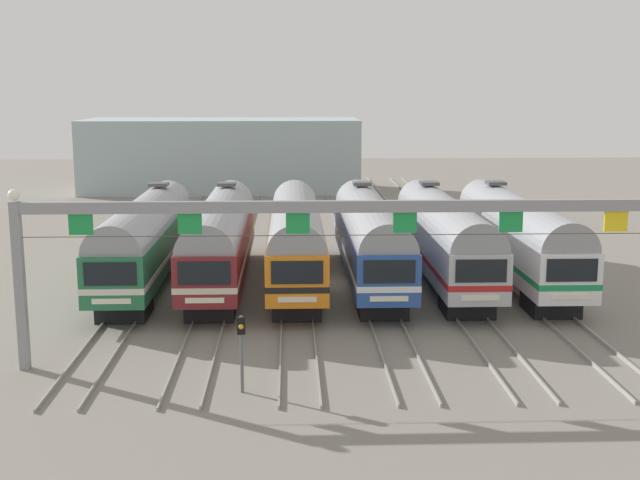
# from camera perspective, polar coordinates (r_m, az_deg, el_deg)

# --- Properties ---
(ground_plane) EXTENTS (160.00, 160.00, 0.00)m
(ground_plane) POSITION_cam_1_polar(r_m,az_deg,el_deg) (45.54, 0.88, -3.02)
(ground_plane) COLOR gray
(track_bed) EXTENTS (21.79, 70.00, 0.15)m
(track_bed) POSITION_cam_1_polar(r_m,az_deg,el_deg) (62.16, 0.06, 0.73)
(track_bed) COLOR gray
(track_bed) RESTS_ON ground
(commuter_train_green) EXTENTS (2.88, 18.06, 5.05)m
(commuter_train_green) POSITION_cam_1_polar(r_m,az_deg,el_deg) (45.59, -11.95, 0.21)
(commuter_train_green) COLOR #236B42
(commuter_train_green) RESTS_ON ground
(commuter_train_maroon) EXTENTS (2.88, 18.06, 5.05)m
(commuter_train_maroon) POSITION_cam_1_polar(r_m,az_deg,el_deg) (45.08, -6.86, 0.25)
(commuter_train_maroon) COLOR maroon
(commuter_train_maroon) RESTS_ON ground
(commuter_train_orange) EXTENTS (2.88, 18.06, 4.77)m
(commuter_train_orange) POSITION_cam_1_polar(r_m,az_deg,el_deg) (44.92, -1.70, 0.28)
(commuter_train_orange) COLOR orange
(commuter_train_orange) RESTS_ON ground
(commuter_train_blue) EXTENTS (2.88, 18.06, 5.05)m
(commuter_train_blue) POSITION_cam_1_polar(r_m,az_deg,el_deg) (45.13, 3.46, 0.32)
(commuter_train_blue) COLOR #284C9E
(commuter_train_blue) RESTS_ON ground
(commuter_train_stainless) EXTENTS (2.88, 18.06, 5.05)m
(commuter_train_stainless) POSITION_cam_1_polar(r_m,az_deg,el_deg) (45.70, 8.53, 0.35)
(commuter_train_stainless) COLOR #B2B5BA
(commuter_train_stainless) RESTS_ON ground
(commuter_train_white) EXTENTS (2.88, 18.06, 5.05)m
(commuter_train_white) POSITION_cam_1_polar(r_m,az_deg,el_deg) (46.62, 13.44, 0.38)
(commuter_train_white) COLOR white
(commuter_train_white) RESTS_ON ground
(catenary_gantry) EXTENTS (25.53, 0.44, 6.97)m
(catenary_gantry) POSITION_cam_1_polar(r_m,az_deg,el_deg) (31.25, 2.19, 0.69)
(catenary_gantry) COLOR gray
(catenary_gantry) RESTS_ON ground
(yard_signal_mast) EXTENTS (0.28, 0.35, 2.81)m
(yard_signal_mast) POSITION_cam_1_polar(r_m,az_deg,el_deg) (29.29, -5.45, -6.83)
(yard_signal_mast) COLOR #59595E
(yard_signal_mast) RESTS_ON ground
(maintenance_building) EXTENTS (28.04, 10.00, 7.38)m
(maintenance_building) POSITION_cam_1_polar(r_m,az_deg,el_deg) (86.49, -6.76, 5.85)
(maintenance_building) COLOR #9EB2B7
(maintenance_building) RESTS_ON ground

